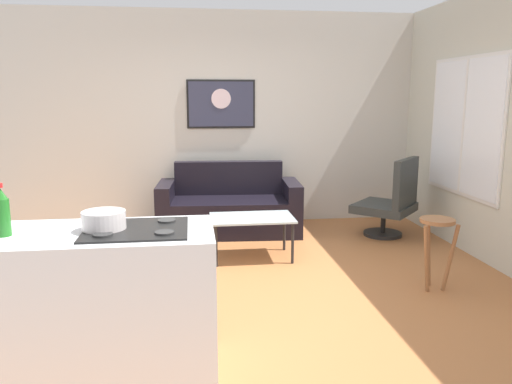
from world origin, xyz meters
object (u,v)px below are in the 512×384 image
couch (229,209)px  wall_painting (221,104)px  mixing_bowl (104,221)px  armchair (392,202)px  soda_bottle (2,212)px  bar_stool (436,236)px  coffee_table (252,221)px

couch → wall_painting: bearing=96.5°
mixing_bowl → wall_painting: (0.92, 3.76, 0.62)m
wall_painting → armchair: bearing=-25.9°
soda_bottle → mixing_bowl: soda_bottle is taller
bar_stool → wall_painting: 3.37m
coffee_table → wall_painting: size_ratio=0.98×
soda_bottle → mixing_bowl: bearing=4.0°
couch → wall_painting: wall_painting is taller
armchair → mixing_bowl: size_ratio=3.86×
coffee_table → bar_stool: (1.51, -1.09, 0.08)m
bar_stool → wall_painting: bearing=122.9°
wall_painting → couch: bearing=-83.5°
coffee_table → armchair: size_ratio=0.89×
couch → bar_stool: size_ratio=2.77×
armchair → wall_painting: bearing=154.1°
coffee_table → soda_bottle: soda_bottle is taller
bar_stool → couch: bearing=127.7°
soda_bottle → wall_painting: bearing=68.9°
soda_bottle → mixing_bowl: 0.55m
mixing_bowl → coffee_table: bearing=62.4°
armchair → mixing_bowl: bearing=-136.5°
armchair → wall_painting: 2.52m
armchair → soda_bottle: soda_bottle is taller
coffee_table → armchair: (1.79, 0.60, 0.03)m
couch → mixing_bowl: mixing_bowl is taller
couch → armchair: armchair is taller
bar_stool → coffee_table: bearing=144.2°
armchair → mixing_bowl: 4.08m
coffee_table → wall_painting: (-0.22, 1.58, 1.19)m
couch → armchair: size_ratio=1.84×
couch → soda_bottle: soda_bottle is taller
armchair → wall_painting: (-2.01, 0.97, 1.16)m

